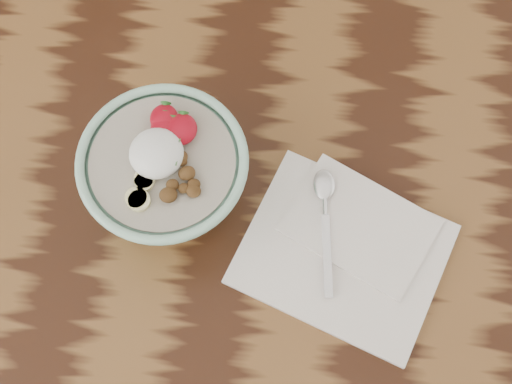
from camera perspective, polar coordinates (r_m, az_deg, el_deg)
table at (r=104.97cm, az=-2.44°, el=-3.87°), size 160.00×90.00×75.00cm
breakfast_bowl at (r=91.21cm, az=-7.20°, el=1.46°), size 21.19×21.19×14.53cm
napkin at (r=94.95cm, az=7.24°, el=-4.47°), size 30.97×28.07×1.57cm
spoon at (r=95.23cm, az=5.53°, el=-0.80°), size 3.79×17.67×0.92cm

